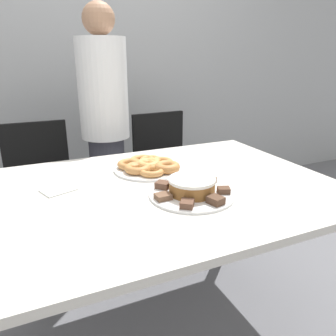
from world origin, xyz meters
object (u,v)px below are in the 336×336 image
(plate_cake, at_px, (192,194))
(napkin, at_px, (58,190))
(person_standing, at_px, (105,127))
(plate_donuts, at_px, (149,169))
(office_chair_left, at_px, (43,199))
(office_chair_right, at_px, (167,179))
(frosted_cake, at_px, (192,186))

(plate_cake, relative_size, napkin, 2.24)
(person_standing, relative_size, plate_donuts, 4.76)
(plate_donuts, bearing_deg, office_chair_left, 124.75)
(person_standing, height_order, plate_cake, person_standing)
(person_standing, xyz_separation_m, office_chair_right, (0.43, -0.02, -0.42))
(office_chair_right, height_order, frosted_cake, office_chair_right)
(plate_donuts, xyz_separation_m, frosted_cake, (0.04, -0.35, 0.04))
(office_chair_right, bearing_deg, frosted_cake, -111.90)
(person_standing, distance_m, office_chair_right, 0.60)
(person_standing, distance_m, napkin, 0.86)
(office_chair_left, bearing_deg, frosted_cake, -62.88)
(plate_cake, height_order, frosted_cake, frosted_cake)
(plate_donuts, distance_m, frosted_cake, 0.35)
(plate_donuts, bearing_deg, person_standing, 92.74)
(frosted_cake, distance_m, napkin, 0.53)
(person_standing, bearing_deg, frosted_cake, -85.78)
(office_chair_left, relative_size, frosted_cake, 4.85)
(office_chair_left, xyz_separation_m, plate_cake, (0.50, -1.01, 0.35))
(plate_cake, relative_size, plate_donuts, 1.01)
(office_chair_left, xyz_separation_m, napkin, (0.04, -0.75, 0.35))
(napkin, bearing_deg, person_standing, 63.27)
(office_chair_right, height_order, plate_donuts, office_chair_right)
(frosted_cake, bearing_deg, office_chair_right, 70.90)
(person_standing, bearing_deg, plate_cake, -85.78)
(office_chair_left, xyz_separation_m, frosted_cake, (0.50, -1.01, 0.38))
(person_standing, distance_m, plate_cake, 1.03)
(office_chair_right, relative_size, plate_cake, 2.64)
(person_standing, distance_m, office_chair_left, 0.60)
(office_chair_left, bearing_deg, napkin, -86.18)
(office_chair_right, bearing_deg, person_standing, 175.08)
(person_standing, height_order, frosted_cake, person_standing)
(office_chair_left, height_order, plate_donuts, office_chair_left)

